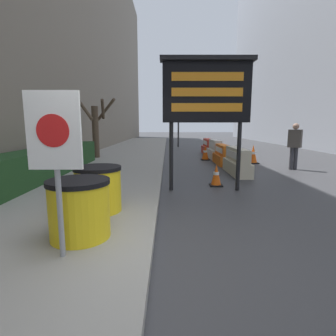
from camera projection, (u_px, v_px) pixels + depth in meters
ground_plane at (152, 259)px, 3.18m from camera, size 120.00×120.00×0.00m
hedge_strip at (46, 162)px, 7.65m from camera, size 0.90×6.92×0.80m
bare_tree at (96, 126)px, 11.88m from camera, size 1.87×2.03×2.92m
barrel_drum_foreground at (79, 209)px, 3.40m from camera, size 0.80×0.80×0.78m
barrel_drum_middle at (98, 189)px, 4.47m from camera, size 0.80×0.80×0.78m
warning_sign at (55, 145)px, 2.74m from camera, size 0.57×0.08×1.81m
message_board at (206, 93)px, 6.18m from camera, size 2.19×0.36×3.16m
jersey_barrier_cream at (237, 162)px, 8.72m from camera, size 0.52×2.02×0.86m
jersey_barrier_orange_near at (223, 156)px, 10.91m from camera, size 0.59×1.72×0.80m
jersey_barrier_white at (215, 150)px, 12.81m from camera, size 0.57×1.73×0.91m
jersey_barrier_red_striped at (208, 147)px, 14.92m from camera, size 0.59×1.74×0.84m
traffic_cone_near at (216, 175)px, 6.97m from camera, size 0.33×0.33×0.59m
traffic_cone_mid at (205, 153)px, 12.22m from camera, size 0.39×0.39×0.70m
traffic_cone_far at (253, 154)px, 11.12m from camera, size 0.44×0.44×0.78m
traffic_light_near_curb at (178, 104)px, 19.25m from camera, size 0.28×0.45×4.39m
pedestrian_worker at (294, 142)px, 9.46m from camera, size 0.51×0.47×1.68m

